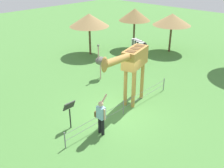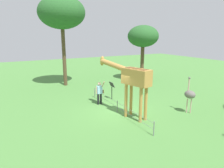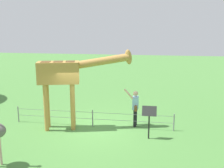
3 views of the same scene
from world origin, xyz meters
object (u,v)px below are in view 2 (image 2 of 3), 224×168
Objects in this scene: giraffe at (132,78)px; visitor at (100,92)px; info_sign at (112,87)px; tree_northeast at (62,13)px; ostrich at (190,95)px; tree_east at (143,37)px.

giraffe reaches higher than visitor.
info_sign is at bearing -63.85° from visitor.
visitor is 8.71m from tree_northeast.
tree_northeast is at bearing 23.99° from ostrich.
giraffe reaches higher than info_sign.
ostrich is at bearing -134.02° from visitor.
giraffe is 0.70× the size of tree_east.
tree_east is at bearing -18.89° from ostrich.
ostrich is 0.28× the size of tree_northeast.
visitor is 1.30× the size of info_sign.
info_sign is at bearing 125.88° from tree_east.
ostrich is at bearing -148.35° from info_sign.
tree_east is 0.70× the size of tree_northeast.
ostrich is 1.70× the size of info_sign.
giraffe is at bearing 139.88° from tree_east.
tree_northeast is at bearing 7.59° from giraffe.
info_sign is (-4.31, 5.96, -3.56)m from tree_east.
tree_east is (7.77, -6.55, 2.20)m from giraffe.
visitor reaches higher than info_sign.
visitor is at bearing 124.29° from tree_east.
tree_northeast is (10.61, 4.72, 5.42)m from ostrich.
giraffe is at bearing 170.33° from info_sign.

